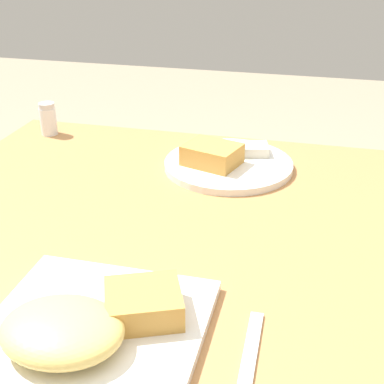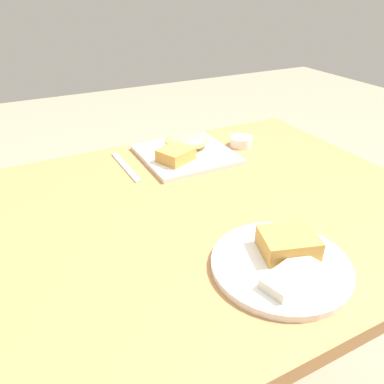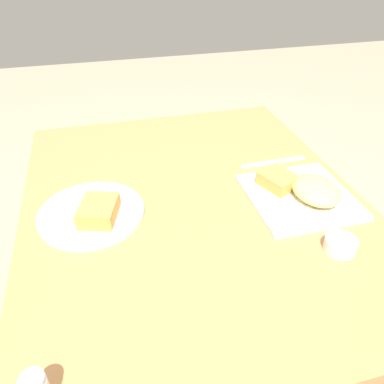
{
  "view_description": "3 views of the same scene",
  "coord_description": "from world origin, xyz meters",
  "px_view_note": "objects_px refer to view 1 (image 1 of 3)",
  "views": [
    {
      "loc": [
        0.17,
        -0.71,
        1.2
      ],
      "look_at": [
        -0.02,
        0.04,
        0.81
      ],
      "focal_mm": 50.0,
      "sensor_mm": 36.0,
      "label": 1
    },
    {
      "loc": [
        0.39,
        0.66,
        1.22
      ],
      "look_at": [
        0.04,
        -0.02,
        0.78
      ],
      "focal_mm": 35.0,
      "sensor_mm": 36.0,
      "label": 2
    },
    {
      "loc": [
        -0.76,
        0.2,
        1.33
      ],
      "look_at": [
        0.0,
        0.0,
        0.78
      ],
      "focal_mm": 35.0,
      "sensor_mm": 36.0,
      "label": 3
    }
  ],
  "objects_px": {
    "salt_shaker": "(48,121)",
    "plate_square_near": "(88,328)",
    "butter_knife": "(247,374)",
    "plate_oval_far": "(224,161)"
  },
  "relations": [
    {
      "from": "plate_square_near",
      "to": "salt_shaker",
      "type": "height_order",
      "value": "salt_shaker"
    },
    {
      "from": "plate_square_near",
      "to": "butter_knife",
      "type": "height_order",
      "value": "plate_square_near"
    },
    {
      "from": "salt_shaker",
      "to": "plate_oval_far",
      "type": "bearing_deg",
      "value": -11.75
    },
    {
      "from": "salt_shaker",
      "to": "butter_knife",
      "type": "relative_size",
      "value": 0.36
    },
    {
      "from": "plate_oval_far",
      "to": "salt_shaker",
      "type": "bearing_deg",
      "value": 168.25
    },
    {
      "from": "salt_shaker",
      "to": "plate_square_near",
      "type": "bearing_deg",
      "value": -59.1
    },
    {
      "from": "plate_square_near",
      "to": "salt_shaker",
      "type": "relative_size",
      "value": 3.46
    },
    {
      "from": "plate_square_near",
      "to": "butter_knife",
      "type": "xyz_separation_m",
      "value": [
        0.19,
        -0.01,
        -0.02
      ]
    },
    {
      "from": "plate_oval_far",
      "to": "butter_knife",
      "type": "distance_m",
      "value": 0.55
    },
    {
      "from": "salt_shaker",
      "to": "butter_knife",
      "type": "bearing_deg",
      "value": -48.3
    }
  ]
}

